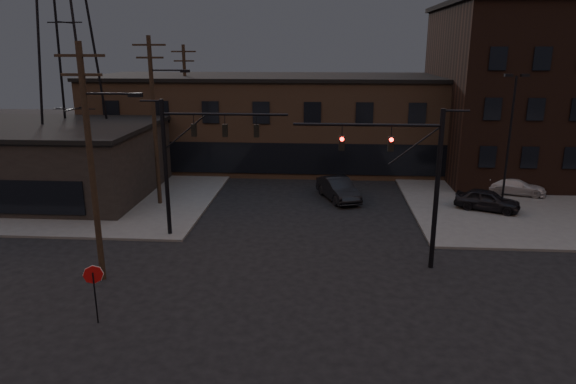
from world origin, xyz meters
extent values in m
plane|color=black|center=(0.00, 0.00, 0.00)|extent=(140.00, 140.00, 0.00)
cube|color=#474744|center=(-22.00, 22.00, 0.07)|extent=(30.00, 30.00, 0.15)
cube|color=brown|center=(0.00, 28.00, 4.00)|extent=(40.00, 12.00, 8.00)
cube|color=black|center=(22.00, 26.00, 7.00)|extent=(22.00, 16.00, 14.00)
cube|color=black|center=(-20.00, 16.00, 2.50)|extent=(16.00, 12.00, 5.00)
cylinder|color=black|center=(6.50, 4.50, 4.00)|extent=(0.24, 0.24, 8.00)
cylinder|color=black|center=(3.00, 4.50, 7.20)|extent=(7.00, 0.14, 0.14)
cube|color=#FF140C|center=(4.17, 4.50, 6.30)|extent=(0.28, 0.22, 0.70)
cube|color=#FF140C|center=(1.83, 4.50, 6.30)|extent=(0.28, 0.22, 0.70)
cylinder|color=black|center=(-8.00, 8.00, 4.00)|extent=(0.24, 0.24, 8.00)
cylinder|color=black|center=(-4.50, 8.00, 7.20)|extent=(7.00, 0.14, 0.14)
cube|color=black|center=(-6.25, 8.00, 6.30)|extent=(0.28, 0.22, 0.70)
cube|color=black|center=(-4.50, 8.00, 6.30)|extent=(0.28, 0.22, 0.70)
cube|color=black|center=(-2.75, 8.00, 6.30)|extent=(0.28, 0.22, 0.70)
cylinder|color=black|center=(-8.00, -2.00, 1.10)|extent=(0.06, 0.06, 2.20)
cylinder|color=maroon|center=(-8.00, -1.98, 2.10)|extent=(0.72, 0.33, 0.76)
cylinder|color=black|center=(-9.50, 2.00, 5.50)|extent=(0.28, 0.28, 11.00)
cube|color=black|center=(-9.50, 2.00, 10.40)|extent=(2.20, 0.12, 0.12)
cube|color=black|center=(-9.50, 2.00, 9.60)|extent=(1.80, 0.12, 0.12)
cube|color=black|center=(-7.20, 2.00, 8.75)|extent=(0.60, 0.25, 0.18)
cylinder|color=black|center=(-10.50, 14.00, 5.75)|extent=(0.28, 0.28, 11.50)
cube|color=black|center=(-10.50, 14.00, 10.90)|extent=(2.20, 0.12, 0.12)
cube|color=black|center=(-10.50, 14.00, 10.10)|extent=(1.80, 0.12, 0.12)
cube|color=black|center=(-8.20, 14.00, 9.25)|extent=(0.60, 0.25, 0.18)
cylinder|color=black|center=(-11.50, 26.00, 5.50)|extent=(0.28, 0.28, 11.00)
cube|color=black|center=(-11.50, 26.00, 10.40)|extent=(2.20, 0.12, 0.12)
cube|color=black|center=(-11.50, 26.00, 9.60)|extent=(1.80, 0.12, 0.12)
cylinder|color=black|center=(13.00, 14.00, 4.50)|extent=(0.14, 0.14, 9.00)
cube|color=black|center=(12.50, 14.00, 9.05)|extent=(0.50, 0.28, 0.18)
cube|color=black|center=(13.50, 14.00, 9.05)|extent=(0.50, 0.28, 0.18)
cylinder|color=black|center=(19.00, 19.00, 4.50)|extent=(0.14, 0.14, 9.00)
cube|color=black|center=(18.50, 19.00, 9.05)|extent=(0.50, 0.28, 0.18)
imported|color=black|center=(12.03, 13.98, 0.86)|extent=(4.48, 3.23, 1.42)
imported|color=#A5A4A7|center=(15.36, 18.15, 0.76)|extent=(4.49, 2.82, 1.21)
imported|color=black|center=(2.08, 16.23, 0.81)|extent=(3.35, 5.19, 1.61)
camera|label=1|loc=(0.98, -19.93, 10.72)|focal=32.00mm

